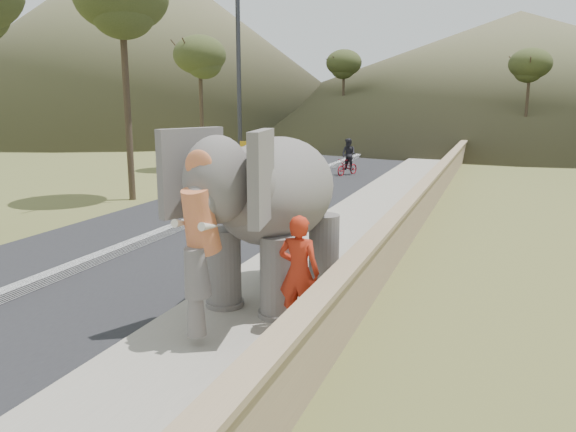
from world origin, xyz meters
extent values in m
cube|color=black|center=(-5.00, 10.00, 0.01)|extent=(7.00, 120.00, 0.03)
cube|color=black|center=(-5.00, 10.00, 0.11)|extent=(0.35, 120.00, 0.22)
cube|color=#9E9687|center=(0.00, 10.00, 0.07)|extent=(3.00, 120.00, 0.15)
cube|color=tan|center=(1.65, 10.00, 0.55)|extent=(0.30, 120.00, 1.10)
cylinder|color=#313136|center=(-5.00, 13.66, 4.00)|extent=(0.16, 0.16, 8.00)
cylinder|color=#2D2D33|center=(-4.50, 13.25, 1.00)|extent=(0.08, 0.08, 2.00)
cube|color=#CE9413|center=(-4.50, 13.25, 2.10)|extent=(0.60, 0.05, 0.60)
cone|color=brown|center=(-38.00, 55.00, 11.00)|extent=(60.00, 60.00, 22.00)
cone|color=brown|center=(5.00, 70.00, 7.00)|extent=(80.00, 80.00, 14.00)
imported|color=#AA2612|center=(0.95, 3.37, 1.11)|extent=(0.70, 0.46, 1.91)
imported|color=maroon|center=(-3.39, 23.01, 0.43)|extent=(1.11, 1.71, 0.85)
imported|color=black|center=(-3.35, 23.01, 1.07)|extent=(0.97, 0.87, 1.65)
camera|label=1|loc=(3.89, -4.92, 3.90)|focal=35.00mm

